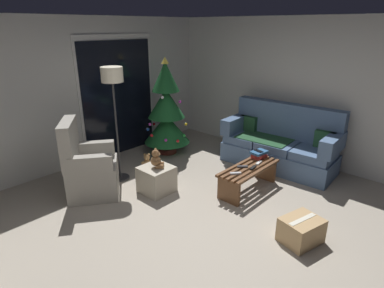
{
  "coord_description": "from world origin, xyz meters",
  "views": [
    {
      "loc": [
        -2.55,
        -2.02,
        2.35
      ],
      "look_at": [
        0.4,
        0.7,
        0.85
      ],
      "focal_mm": 29.91,
      "sensor_mm": 36.0,
      "label": 1
    }
  ],
  "objects_px": {
    "book_stack": "(259,154)",
    "cell_phone": "(259,151)",
    "remote_graphite": "(242,167)",
    "armchair": "(89,169)",
    "couch": "(280,144)",
    "teddy_bear_honey_by_tree": "(147,162)",
    "cardboard_box_taped_mid_floor": "(301,230)",
    "remote_silver": "(236,173)",
    "remote_white": "(259,163)",
    "floor_lamp": "(113,86)",
    "teddy_bear_chestnut": "(156,160)",
    "christmas_tree": "(166,112)",
    "coffee_table": "(249,174)",
    "ottoman": "(157,179)",
    "remote_black": "(253,168)"
  },
  "relations": [
    {
      "from": "christmas_tree",
      "to": "armchair",
      "type": "distance_m",
      "value": 1.97
    },
    {
      "from": "cardboard_box_taped_mid_floor",
      "to": "floor_lamp",
      "type": "bearing_deg",
      "value": 98.83
    },
    {
      "from": "cell_phone",
      "to": "floor_lamp",
      "type": "bearing_deg",
      "value": 143.02
    },
    {
      "from": "armchair",
      "to": "floor_lamp",
      "type": "bearing_deg",
      "value": 9.99
    },
    {
      "from": "remote_white",
      "to": "cell_phone",
      "type": "height_order",
      "value": "cell_phone"
    },
    {
      "from": "remote_silver",
      "to": "ottoman",
      "type": "xyz_separation_m",
      "value": [
        -0.62,
        0.98,
        -0.2
      ]
    },
    {
      "from": "remote_black",
      "to": "christmas_tree",
      "type": "height_order",
      "value": "christmas_tree"
    },
    {
      "from": "coffee_table",
      "to": "remote_silver",
      "type": "height_order",
      "value": "remote_silver"
    },
    {
      "from": "remote_black",
      "to": "cell_phone",
      "type": "xyz_separation_m",
      "value": [
        0.39,
        0.15,
        0.11
      ]
    },
    {
      "from": "book_stack",
      "to": "cell_phone",
      "type": "bearing_deg",
      "value": 152.38
    },
    {
      "from": "remote_silver",
      "to": "coffee_table",
      "type": "bearing_deg",
      "value": -49.69
    },
    {
      "from": "remote_white",
      "to": "floor_lamp",
      "type": "xyz_separation_m",
      "value": [
        -1.27,
        1.78,
        1.11
      ]
    },
    {
      "from": "remote_black",
      "to": "ottoman",
      "type": "xyz_separation_m",
      "value": [
        -0.95,
        1.05,
        -0.2
      ]
    },
    {
      "from": "christmas_tree",
      "to": "floor_lamp",
      "type": "relative_size",
      "value": 1.02
    },
    {
      "from": "teddy_bear_chestnut",
      "to": "cardboard_box_taped_mid_floor",
      "type": "relative_size",
      "value": 0.55
    },
    {
      "from": "couch",
      "to": "cell_phone",
      "type": "xyz_separation_m",
      "value": [
        -0.76,
        -0.02,
        0.1
      ]
    },
    {
      "from": "ottoman",
      "to": "armchair",
      "type": "bearing_deg",
      "value": 137.11
    },
    {
      "from": "coffee_table",
      "to": "book_stack",
      "type": "height_order",
      "value": "book_stack"
    },
    {
      "from": "cell_phone",
      "to": "teddy_bear_chestnut",
      "type": "xyz_separation_m",
      "value": [
        -1.33,
        0.89,
        0.01
      ]
    },
    {
      "from": "book_stack",
      "to": "remote_white",
      "type": "bearing_deg",
      "value": -148.37
    },
    {
      "from": "cell_phone",
      "to": "remote_graphite",
      "type": "bearing_deg",
      "value": -165.85
    },
    {
      "from": "armchair",
      "to": "ottoman",
      "type": "relative_size",
      "value": 2.57
    },
    {
      "from": "remote_white",
      "to": "teddy_bear_chestnut",
      "type": "distance_m",
      "value": 1.54
    },
    {
      "from": "couch",
      "to": "remote_white",
      "type": "xyz_separation_m",
      "value": [
        -0.93,
        -0.14,
        -0.01
      ]
    },
    {
      "from": "remote_graphite",
      "to": "armchair",
      "type": "xyz_separation_m",
      "value": [
        -1.58,
        1.57,
        0.01
      ]
    },
    {
      "from": "couch",
      "to": "teddy_bear_honey_by_tree",
      "type": "distance_m",
      "value": 2.34
    },
    {
      "from": "floor_lamp",
      "to": "cardboard_box_taped_mid_floor",
      "type": "height_order",
      "value": "floor_lamp"
    },
    {
      "from": "armchair",
      "to": "christmas_tree",
      "type": "bearing_deg",
      "value": 11.13
    },
    {
      "from": "christmas_tree",
      "to": "armchair",
      "type": "xyz_separation_m",
      "value": [
        -1.89,
        -0.37,
        -0.41
      ]
    },
    {
      "from": "couch",
      "to": "floor_lamp",
      "type": "distance_m",
      "value": 2.96
    },
    {
      "from": "cardboard_box_taped_mid_floor",
      "to": "christmas_tree",
      "type": "bearing_deg",
      "value": 74.84
    },
    {
      "from": "cell_phone",
      "to": "teddy_bear_honey_by_tree",
      "type": "distance_m",
      "value": 1.9
    },
    {
      "from": "remote_silver",
      "to": "floor_lamp",
      "type": "relative_size",
      "value": 0.09
    },
    {
      "from": "teddy_bear_chestnut",
      "to": "remote_white",
      "type": "bearing_deg",
      "value": -41.34
    },
    {
      "from": "couch",
      "to": "remote_graphite",
      "type": "height_order",
      "value": "couch"
    },
    {
      "from": "remote_graphite",
      "to": "cell_phone",
      "type": "bearing_deg",
      "value": -42.46
    },
    {
      "from": "christmas_tree",
      "to": "teddy_bear_honey_by_tree",
      "type": "bearing_deg",
      "value": -158.3
    },
    {
      "from": "couch",
      "to": "cell_phone",
      "type": "height_order",
      "value": "couch"
    },
    {
      "from": "coffee_table",
      "to": "cell_phone",
      "type": "height_order",
      "value": "cell_phone"
    },
    {
      "from": "remote_black",
      "to": "armchair",
      "type": "bearing_deg",
      "value": 35.11
    },
    {
      "from": "remote_white",
      "to": "cardboard_box_taped_mid_floor",
      "type": "height_order",
      "value": "remote_white"
    },
    {
      "from": "christmas_tree",
      "to": "teddy_bear_honey_by_tree",
      "type": "xyz_separation_m",
      "value": [
        -0.77,
        -0.31,
        -0.69
      ]
    },
    {
      "from": "coffee_table",
      "to": "ottoman",
      "type": "xyz_separation_m",
      "value": [
        -0.96,
        0.98,
        -0.06
      ]
    },
    {
      "from": "cardboard_box_taped_mid_floor",
      "to": "remote_silver",
      "type": "bearing_deg",
      "value": 75.63
    },
    {
      "from": "christmas_tree",
      "to": "book_stack",
      "type": "bearing_deg",
      "value": -85.1
    },
    {
      "from": "remote_white",
      "to": "armchair",
      "type": "xyz_separation_m",
      "value": [
        -1.87,
        1.68,
        0.01
      ]
    },
    {
      "from": "remote_silver",
      "to": "cardboard_box_taped_mid_floor",
      "type": "relative_size",
      "value": 0.3
    },
    {
      "from": "remote_silver",
      "to": "remote_white",
      "type": "bearing_deg",
      "value": -53.91
    },
    {
      "from": "couch",
      "to": "christmas_tree",
      "type": "distance_m",
      "value": 2.15
    },
    {
      "from": "armchair",
      "to": "teddy_bear_honey_by_tree",
      "type": "relative_size",
      "value": 3.96
    }
  ]
}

